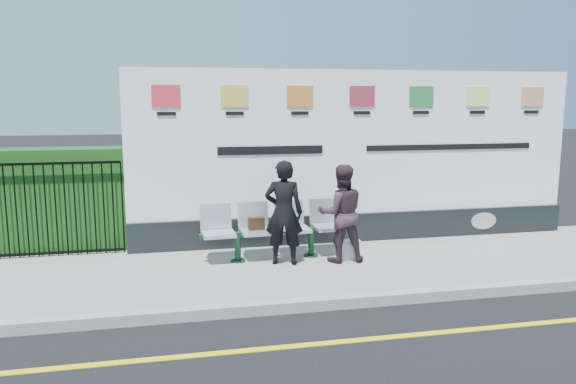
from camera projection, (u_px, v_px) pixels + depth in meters
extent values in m
plane|color=black|center=(428.00, 334.00, 6.31)|extent=(80.00, 80.00, 0.00)
cube|color=gray|center=(356.00, 266.00, 8.72)|extent=(14.00, 3.00, 0.12)
cube|color=gray|center=(394.00, 298.00, 7.27)|extent=(14.00, 0.18, 0.14)
cube|color=yellow|center=(428.00, 334.00, 6.31)|extent=(14.00, 0.10, 0.01)
cube|color=black|center=(358.00, 226.00, 10.07)|extent=(8.00, 0.30, 0.50)
cube|color=white|center=(360.00, 142.00, 9.83)|extent=(8.00, 0.14, 2.50)
cube|color=#184815|center=(61.00, 199.00, 9.35)|extent=(2.35, 0.70, 1.70)
imported|color=black|center=(284.00, 212.00, 8.50)|extent=(0.67, 0.54, 1.60)
imported|color=#36232B|center=(341.00, 213.00, 8.65)|extent=(0.78, 0.63, 1.52)
cube|color=black|center=(256.00, 224.00, 8.72)|extent=(0.25, 0.12, 0.19)
cube|color=silver|center=(350.00, 250.00, 8.85)|extent=(0.31, 0.18, 0.31)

